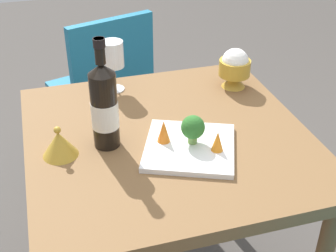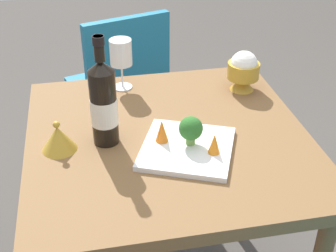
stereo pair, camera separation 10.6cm
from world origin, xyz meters
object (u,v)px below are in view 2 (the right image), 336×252
(wine_glass, at_px, (121,54))
(carrot_garnish_left, at_px, (162,131))
(serving_plate, at_px, (187,148))
(carrot_garnish_right, at_px, (214,144))
(rice_bowl_lid, at_px, (58,138))
(wine_bottle, at_px, (104,103))
(chair_near_window, at_px, (123,78))
(rice_bowl, at_px, (243,70))
(broccoli_floret, at_px, (191,129))

(wine_glass, xyz_separation_m, carrot_garnish_left, (0.07, -0.38, -0.08))
(serving_plate, relative_size, carrot_garnish_left, 4.84)
(carrot_garnish_right, bearing_deg, rice_bowl_lid, 163.78)
(rice_bowl_lid, relative_size, carrot_garnish_left, 1.48)
(wine_bottle, bearing_deg, wine_glass, 75.61)
(wine_bottle, relative_size, serving_plate, 0.99)
(serving_plate, xyz_separation_m, carrot_garnish_left, (-0.07, 0.04, 0.04))
(wine_bottle, bearing_deg, chair_near_window, 81.18)
(rice_bowl_lid, bearing_deg, rice_bowl, 21.80)
(rice_bowl_lid, bearing_deg, wine_glass, 57.58)
(wine_glass, height_order, rice_bowl, wine_glass)
(wine_bottle, distance_m, carrot_garnish_left, 0.18)
(chair_near_window, height_order, wine_glass, wine_glass)
(wine_glass, height_order, serving_plate, wine_glass)
(wine_glass, distance_m, broccoli_floret, 0.44)
(chair_near_window, relative_size, wine_bottle, 2.62)
(broccoli_floret, bearing_deg, chair_near_window, 96.09)
(chair_near_window, bearing_deg, carrot_garnish_left, -105.74)
(chair_near_window, xyz_separation_m, rice_bowl, (0.36, -0.61, 0.30))
(wine_glass, height_order, carrot_garnish_right, wine_glass)
(serving_plate, relative_size, carrot_garnish_right, 5.47)
(rice_bowl, relative_size, broccoli_floret, 1.65)
(chair_near_window, distance_m, wine_bottle, 0.93)
(rice_bowl_lid, relative_size, serving_plate, 0.31)
(rice_bowl_lid, bearing_deg, wine_bottle, 6.24)
(rice_bowl, height_order, broccoli_floret, rice_bowl)
(rice_bowl, xyz_separation_m, carrot_garnish_right, (-0.21, -0.37, -0.03))
(chair_near_window, height_order, carrot_garnish_right, chair_near_window)
(serving_plate, height_order, carrot_garnish_left, carrot_garnish_left)
(carrot_garnish_left, bearing_deg, wine_bottle, 161.55)
(serving_plate, bearing_deg, broccoli_floret, 39.44)
(serving_plate, bearing_deg, chair_near_window, 95.33)
(chair_near_window, relative_size, carrot_garnish_left, 12.56)
(wine_glass, xyz_separation_m, broccoli_floret, (0.15, -0.41, -0.06))
(rice_bowl_lid, height_order, broccoli_floret, broccoli_floret)
(wine_bottle, xyz_separation_m, broccoli_floret, (0.23, -0.08, -0.06))
(rice_bowl, bearing_deg, broccoli_floret, -129.44)
(chair_near_window, height_order, wine_bottle, wine_bottle)
(wine_glass, distance_m, carrot_garnish_right, 0.51)
(wine_glass, distance_m, rice_bowl_lid, 0.42)
(chair_near_window, xyz_separation_m, wine_glass, (-0.05, -0.52, 0.35))
(wine_bottle, bearing_deg, broccoli_floret, -19.54)
(wine_bottle, distance_m, serving_plate, 0.27)
(wine_bottle, bearing_deg, serving_plate, -22.63)
(rice_bowl_lid, bearing_deg, carrot_garnish_right, -16.22)
(carrot_garnish_left, bearing_deg, carrot_garnish_right, -33.18)
(wine_glass, relative_size, carrot_garnish_left, 2.64)
(wine_glass, relative_size, carrot_garnish_right, 2.99)
(wine_bottle, distance_m, rice_bowl, 0.55)
(wine_bottle, height_order, carrot_garnish_right, wine_bottle)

